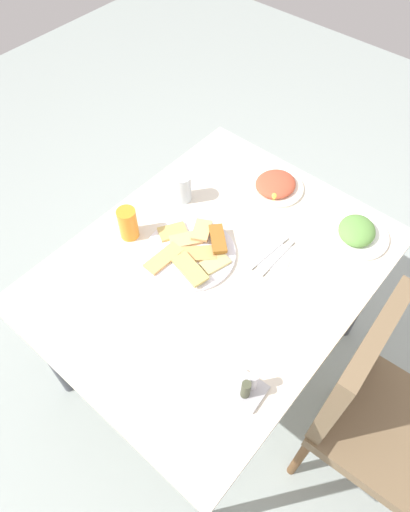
{
  "coord_description": "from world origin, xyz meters",
  "views": [
    {
      "loc": [
        0.7,
        0.55,
        1.99
      ],
      "look_at": [
        0.01,
        -0.04,
        0.77
      ],
      "focal_mm": 32.04,
      "sensor_mm": 36.0,
      "label": 1
    }
  ],
  "objects_px": {
    "soda_can": "(128,223)",
    "paper_napkin": "(273,256)",
    "spoon": "(277,258)",
    "condiment_caddy": "(249,388)",
    "salad_plate_rice": "(276,185)",
    "salad_plate_greens": "(356,232)",
    "dining_chair": "(375,406)",
    "drinking_glass": "(182,188)",
    "dining_table": "(215,279)",
    "fork": "(268,252)",
    "pide_platter": "(191,252)"
  },
  "relations": [
    {
      "from": "soda_can",
      "to": "spoon",
      "type": "bearing_deg",
      "value": 118.9
    },
    {
      "from": "pide_platter",
      "to": "fork",
      "type": "height_order",
      "value": "pide_platter"
    },
    {
      "from": "pide_platter",
      "to": "soda_can",
      "type": "xyz_separation_m",
      "value": [
        0.08,
        -0.22,
        0.05
      ]
    },
    {
      "from": "drinking_glass",
      "to": "paper_napkin",
      "type": "relative_size",
      "value": 0.93
    },
    {
      "from": "soda_can",
      "to": "paper_napkin",
      "type": "height_order",
      "value": "soda_can"
    },
    {
      "from": "salad_plate_rice",
      "to": "drinking_glass",
      "type": "distance_m",
      "value": 0.36
    },
    {
      "from": "salad_plate_rice",
      "to": "paper_napkin",
      "type": "height_order",
      "value": "salad_plate_rice"
    },
    {
      "from": "drinking_glass",
      "to": "condiment_caddy",
      "type": "height_order",
      "value": "drinking_glass"
    },
    {
      "from": "soda_can",
      "to": "paper_napkin",
      "type": "distance_m",
      "value": 0.51
    },
    {
      "from": "soda_can",
      "to": "drinking_glass",
      "type": "xyz_separation_m",
      "value": [
        -0.25,
        0.02,
        -0.0
      ]
    },
    {
      "from": "drinking_glass",
      "to": "condiment_caddy",
      "type": "xyz_separation_m",
      "value": [
        0.43,
        0.64,
        -0.03
      ]
    },
    {
      "from": "salad_plate_greens",
      "to": "dining_chair",
      "type": "bearing_deg",
      "value": 42.43
    },
    {
      "from": "soda_can",
      "to": "paper_napkin",
      "type": "bearing_deg",
      "value": 119.88
    },
    {
      "from": "salad_plate_rice",
      "to": "fork",
      "type": "distance_m",
      "value": 0.32
    },
    {
      "from": "dining_chair",
      "to": "soda_can",
      "type": "distance_m",
      "value": 1.01
    },
    {
      "from": "dining_chair",
      "to": "salad_plate_rice",
      "type": "bearing_deg",
      "value": -119.46
    },
    {
      "from": "drinking_glass",
      "to": "dining_table",
      "type": "bearing_deg",
      "value": 61.18
    },
    {
      "from": "pide_platter",
      "to": "paper_napkin",
      "type": "relative_size",
      "value": 2.59
    },
    {
      "from": "fork",
      "to": "condiment_caddy",
      "type": "bearing_deg",
      "value": 34.51
    },
    {
      "from": "paper_napkin",
      "to": "spoon",
      "type": "xyz_separation_m",
      "value": [
        0.0,
        0.02,
        0.0
      ]
    },
    {
      "from": "drinking_glass",
      "to": "salad_plate_greens",
      "type": "bearing_deg",
      "value": 114.15
    },
    {
      "from": "salad_plate_greens",
      "to": "fork",
      "type": "relative_size",
      "value": 1.21
    },
    {
      "from": "salad_plate_rice",
      "to": "soda_can",
      "type": "relative_size",
      "value": 1.77
    },
    {
      "from": "spoon",
      "to": "pide_platter",
      "type": "bearing_deg",
      "value": -53.43
    },
    {
      "from": "salad_plate_greens",
      "to": "salad_plate_rice",
      "type": "distance_m",
      "value": 0.35
    },
    {
      "from": "pide_platter",
      "to": "dining_table",
      "type": "bearing_deg",
      "value": 98.81
    },
    {
      "from": "condiment_caddy",
      "to": "paper_napkin",
      "type": "bearing_deg",
      "value": -152.58
    },
    {
      "from": "soda_can",
      "to": "drinking_glass",
      "type": "bearing_deg",
      "value": 174.98
    },
    {
      "from": "spoon",
      "to": "condiment_caddy",
      "type": "distance_m",
      "value": 0.48
    },
    {
      "from": "dining_chair",
      "to": "salad_plate_greens",
      "type": "distance_m",
      "value": 0.58
    },
    {
      "from": "pide_platter",
      "to": "spoon",
      "type": "bearing_deg",
      "value": 126.49
    },
    {
      "from": "paper_napkin",
      "to": "soda_can",
      "type": "bearing_deg",
      "value": -60.12
    },
    {
      "from": "fork",
      "to": "spoon",
      "type": "height_order",
      "value": "same"
    },
    {
      "from": "soda_can",
      "to": "drinking_glass",
      "type": "distance_m",
      "value": 0.25
    },
    {
      "from": "dining_chair",
      "to": "fork",
      "type": "height_order",
      "value": "dining_chair"
    },
    {
      "from": "dining_chair",
      "to": "paper_napkin",
      "type": "distance_m",
      "value": 0.59
    },
    {
      "from": "dining_table",
      "to": "spoon",
      "type": "bearing_deg",
      "value": 138.84
    },
    {
      "from": "dining_chair",
      "to": "soda_can",
      "type": "height_order",
      "value": "dining_chair"
    },
    {
      "from": "salad_plate_rice",
      "to": "condiment_caddy",
      "type": "distance_m",
      "value": 0.81
    },
    {
      "from": "dining_table",
      "to": "pide_platter",
      "type": "bearing_deg",
      "value": -81.19
    },
    {
      "from": "dining_table",
      "to": "paper_napkin",
      "type": "distance_m",
      "value": 0.22
    },
    {
      "from": "dining_table",
      "to": "salad_plate_greens",
      "type": "bearing_deg",
      "value": 145.5
    },
    {
      "from": "pide_platter",
      "to": "salad_plate_rice",
      "type": "distance_m",
      "value": 0.45
    },
    {
      "from": "dining_table",
      "to": "salad_plate_rice",
      "type": "relative_size",
      "value": 5.4
    },
    {
      "from": "dining_chair",
      "to": "pide_platter",
      "type": "relative_size",
      "value": 2.96
    },
    {
      "from": "paper_napkin",
      "to": "condiment_caddy",
      "type": "relative_size",
      "value": 1.26
    },
    {
      "from": "condiment_caddy",
      "to": "spoon",
      "type": "bearing_deg",
      "value": -154.49
    },
    {
      "from": "salad_plate_greens",
      "to": "paper_napkin",
      "type": "relative_size",
      "value": 1.93
    },
    {
      "from": "drinking_glass",
      "to": "pide_platter",
      "type": "bearing_deg",
      "value": 48.11
    },
    {
      "from": "dining_chair",
      "to": "salad_plate_greens",
      "type": "bearing_deg",
      "value": -137.57
    }
  ]
}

